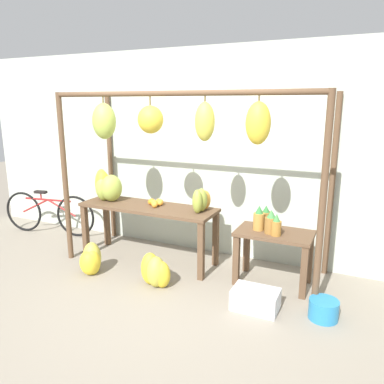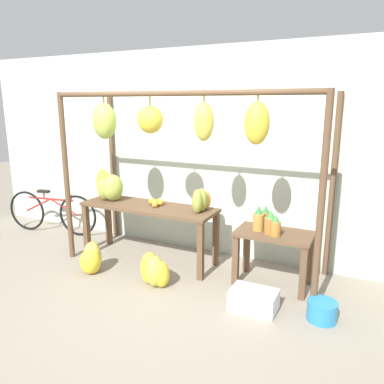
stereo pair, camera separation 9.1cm
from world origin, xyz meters
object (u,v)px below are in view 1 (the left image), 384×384
banana_pile_ground_left (91,261)px  papaya_pile (201,200)px  banana_pile_on_table (106,187)px  banana_pile_ground_right (156,272)px  parked_bicycle (49,213)px  fruit_crate_white (255,299)px  blue_bucket (324,309)px  orange_pile (156,202)px  pineapple_cluster (267,221)px

banana_pile_ground_left → papaya_pile: (1.17, 0.72, 0.73)m
banana_pile_on_table → banana_pile_ground_right: size_ratio=1.17×
banana_pile_ground_left → parked_bicycle: parked_bicycle is taller
banana_pile_ground_left → fruit_crate_white: banana_pile_ground_left is taller
fruit_crate_white → banana_pile_on_table: bearing=165.2°
banana_pile_on_table → parked_bicycle: bearing=170.6°
blue_bucket → parked_bicycle: parked_bicycle is taller
banana_pile_on_table → orange_pile: (0.75, 0.05, -0.15)m
parked_bicycle → banana_pile_ground_left: bearing=-29.4°
banana_pile_on_table → banana_pile_ground_right: bearing=-28.2°
banana_pile_ground_left → pineapple_cluster: bearing=18.5°
fruit_crate_white → papaya_pile: 1.37m
banana_pile_ground_right → blue_bucket: bearing=3.0°
banana_pile_ground_left → parked_bicycle: size_ratio=0.24×
banana_pile_on_table → banana_pile_ground_left: size_ratio=1.16×
blue_bucket → papaya_pile: 1.84m
blue_bucket → pineapple_cluster: bearing=144.6°
orange_pile → fruit_crate_white: 1.83m
banana_pile_ground_left → parked_bicycle: 1.83m
orange_pile → banana_pile_ground_right: 0.98m
orange_pile → papaya_pile: papaya_pile is taller
banana_pile_ground_right → papaya_pile: bearing=67.1°
orange_pile → papaya_pile: (0.65, 0.00, 0.10)m
orange_pile → parked_bicycle: bearing=175.2°
banana_pile_ground_right → papaya_pile: 1.02m
orange_pile → fruit_crate_white: size_ratio=0.49×
banana_pile_on_table → orange_pile: size_ratio=1.97×
fruit_crate_white → orange_pile: bearing=157.0°
banana_pile_ground_left → banana_pile_ground_right: (0.89, 0.07, 0.00)m
fruit_crate_white → papaya_pile: bearing=143.8°
fruit_crate_white → blue_bucket: size_ratio=1.63×
pineapple_cluster → fruit_crate_white: pineapple_cluster is taller
orange_pile → papaya_pile: bearing=0.2°
blue_bucket → banana_pile_on_table: bearing=170.3°
fruit_crate_white → blue_bucket: 0.67m
orange_pile → fruit_crate_white: bearing=-23.0°
pineapple_cluster → fruit_crate_white: (0.06, -0.61, -0.65)m
pineapple_cluster → fruit_crate_white: 0.90m
banana_pile_ground_left → blue_bucket: (2.73, 0.16, -0.07)m
banana_pile_ground_left → banana_pile_ground_right: bearing=4.3°
pineapple_cluster → parked_bicycle: (-3.60, 0.22, -0.41)m
banana_pile_ground_left → banana_pile_on_table: bearing=108.9°
pineapple_cluster → parked_bicycle: size_ratio=0.21×
banana_pile_on_table → banana_pile_ground_left: banana_pile_on_table is taller
banana_pile_on_table → blue_bucket: banana_pile_on_table is taller
banana_pile_on_table → parked_bicycle: 1.50m
banana_pile_ground_left → blue_bucket: size_ratio=1.37×
banana_pile_ground_left → banana_pile_ground_right: banana_pile_ground_left is taller
pineapple_cluster → papaya_pile: (-0.84, 0.05, 0.14)m
banana_pile_ground_right → fruit_crate_white: (1.18, -0.01, -0.07)m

